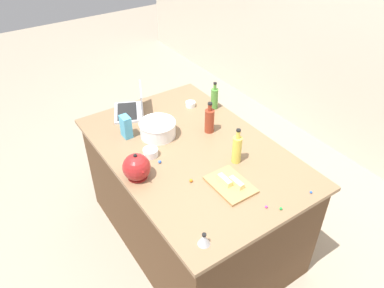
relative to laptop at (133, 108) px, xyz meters
name	(u,v)px	position (x,y,z in m)	size (l,w,h in m)	color
ground_plane	(192,233)	(0.68, 0.12, -0.95)	(12.00, 12.00, 0.00)	gray
wall_back	(380,36)	(0.68, 2.15, 0.35)	(8.00, 0.10, 2.60)	beige
island_counter	(192,195)	(0.68, 0.12, -0.50)	(1.69, 1.11, 0.90)	#4C331E
laptop	(133,108)	(0.00, 0.00, 0.00)	(0.37, 0.34, 0.22)	#B7B7BC
mixing_bowl_large	(158,128)	(0.39, 0.01, 0.02)	(0.27, 0.27, 0.12)	white
bottle_soy	(209,120)	(0.56, 0.36, 0.05)	(0.07, 0.07, 0.25)	maroon
bottle_olive	(214,98)	(0.31, 0.59, 0.05)	(0.06, 0.06, 0.23)	#4C8C38
bottle_oil	(237,149)	(0.95, 0.30, 0.06)	(0.06, 0.06, 0.26)	#DBC64C
kettle	(137,168)	(0.72, -0.33, 0.03)	(0.21, 0.18, 0.20)	maroon
cutting_board	(230,185)	(1.12, 0.11, -0.04)	(0.30, 0.21, 0.02)	#AD7F4C
butter_stick_left	(225,180)	(1.09, 0.09, -0.01)	(0.11, 0.04, 0.04)	#F4E58C
butter_stick_right	(236,183)	(1.15, 0.13, -0.01)	(0.11, 0.04, 0.04)	#F4E58C
ramekin_small	(191,104)	(0.18, 0.44, -0.03)	(0.08, 0.08, 0.04)	white
ramekin_medium	(151,152)	(0.57, -0.15, -0.02)	(0.10, 0.10, 0.05)	white
kitchen_timer	(204,239)	(1.39, -0.29, -0.01)	(0.07, 0.07, 0.08)	#B2B2B7
candy_bag	(126,127)	(0.27, -0.19, 0.04)	(0.09, 0.06, 0.17)	#4CA5CC
candy_0	(266,207)	(1.38, 0.17, -0.04)	(0.02, 0.02, 0.02)	#CC3399
candy_1	(160,162)	(0.68, -0.14, -0.04)	(0.02, 0.02, 0.02)	blue
candy_3	(207,112)	(0.33, 0.50, -0.04)	(0.02, 0.02, 0.02)	red
candy_4	(281,209)	(1.44, 0.23, -0.04)	(0.02, 0.02, 0.02)	green
candy_5	(311,192)	(1.45, 0.48, -0.04)	(0.02, 0.02, 0.02)	blue
candy_6	(191,181)	(0.95, -0.07, -0.04)	(0.02, 0.02, 0.02)	orange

